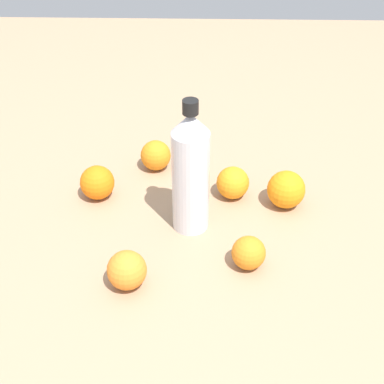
% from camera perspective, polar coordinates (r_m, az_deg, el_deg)
% --- Properties ---
extents(ground_plane, '(2.40, 2.40, 0.00)m').
position_cam_1_polar(ground_plane, '(1.14, -0.14, -3.33)').
color(ground_plane, '#9E7F60').
extents(water_bottle, '(0.07, 0.07, 0.28)m').
position_cam_1_polar(water_bottle, '(1.06, -0.00, 2.14)').
color(water_bottle, silver).
rests_on(water_bottle, ground_plane).
extents(orange_0, '(0.06, 0.06, 0.06)m').
position_cam_1_polar(orange_0, '(1.03, 5.78, -6.17)').
color(orange_0, orange).
rests_on(orange_0, ground_plane).
extents(orange_1, '(0.08, 0.08, 0.08)m').
position_cam_1_polar(orange_1, '(1.18, 9.55, 0.26)').
color(orange_1, orange).
rests_on(orange_1, ground_plane).
extents(orange_2, '(0.07, 0.07, 0.07)m').
position_cam_1_polar(orange_2, '(1.29, -3.71, 3.74)').
color(orange_2, orange).
rests_on(orange_2, ground_plane).
extents(orange_3, '(0.07, 0.07, 0.07)m').
position_cam_1_polar(orange_3, '(1.20, 4.17, 0.94)').
color(orange_3, orange).
rests_on(orange_3, ground_plane).
extents(orange_4, '(0.07, 0.07, 0.07)m').
position_cam_1_polar(orange_4, '(1.21, -9.61, 0.96)').
color(orange_4, orange).
rests_on(orange_4, ground_plane).
extents(orange_5, '(0.07, 0.07, 0.07)m').
position_cam_1_polar(orange_5, '(1.00, -6.64, -7.90)').
color(orange_5, orange).
rests_on(orange_5, ground_plane).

